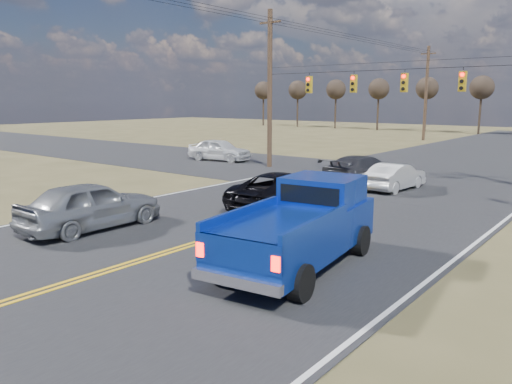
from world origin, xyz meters
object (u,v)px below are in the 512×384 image
Objects in this scene: silver_suv at (91,205)px; cross_car_west at (219,150)px; black_suv at (285,190)px; dgrey_car_queue at (362,170)px; pickup_truck at (301,226)px; white_car_queue at (395,177)px.

silver_suv is 1.05× the size of cross_car_west.
silver_suv reaches higher than cross_car_west.
black_suv is 7.33m from dgrey_car_queue.
cross_car_west is at bearing -40.09° from black_suv.
silver_suv is 14.50m from dgrey_car_queue.
pickup_truck is at bearing 126.83° from black_suv.
pickup_truck is 1.56× the size of white_car_queue.
black_suv is (3.32, 6.83, -0.09)m from silver_suv.
pickup_truck reaches higher than cross_car_west.
white_car_queue is (5.10, 13.77, -0.18)m from silver_suv.
silver_suv is at bearing -178.66° from pickup_truck.
silver_suv is 0.93× the size of dgrey_car_queue.
white_car_queue is at bearing -111.21° from cross_car_west.
silver_suv is at bearing 62.10° from black_suv.
pickup_truck is 7.91m from silver_suv.
cross_car_west is (-13.09, 10.27, 0.04)m from black_suv.
black_suv is 7.16m from white_car_queue.
pickup_truck is 1.18× the size of dgrey_car_queue.
pickup_truck is at bearing 106.07° from white_car_queue.
pickup_truck reaches higher than black_suv.
white_car_queue is 15.24m from cross_car_west.
dgrey_car_queue is 1.13× the size of cross_car_west.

